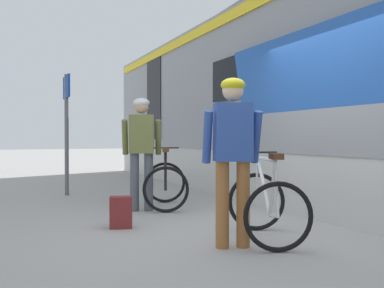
# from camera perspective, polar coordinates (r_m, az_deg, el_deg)

# --- Properties ---
(ground_plane) EXTENTS (80.00, 80.00, 0.00)m
(ground_plane) POSITION_cam_1_polar(r_m,az_deg,el_deg) (5.26, 8.35, -11.73)
(ground_plane) COLOR #A09E99
(cyclist_near_in_blue) EXTENTS (0.66, 0.43, 1.76)m
(cyclist_near_in_blue) POSITION_cam_1_polar(r_m,az_deg,el_deg) (4.46, 5.45, -0.30)
(cyclist_near_in_blue) COLOR #935B2D
(cyclist_near_in_blue) RESTS_ON ground
(cyclist_far_in_olive) EXTENTS (0.66, 0.46, 1.76)m
(cyclist_far_in_olive) POSITION_cam_1_polar(r_m,az_deg,el_deg) (6.72, -6.73, 0.08)
(cyclist_far_in_olive) COLOR #4C515B
(cyclist_far_in_olive) RESTS_ON ground
(bicycle_near_white) EXTENTS (1.05, 1.25, 0.99)m
(bicycle_near_white) POSITION_cam_1_polar(r_m,az_deg,el_deg) (4.87, 9.88, -7.91)
(bicycle_near_white) COLOR black
(bicycle_near_white) RESTS_ON ground
(bicycle_far_black) EXTENTS (1.04, 1.25, 0.99)m
(bicycle_far_black) POSITION_cam_1_polar(r_m,az_deg,el_deg) (7.05, -3.56, -5.19)
(bicycle_far_black) COLOR black
(bicycle_far_black) RESTS_ON ground
(backpack_on_platform) EXTENTS (0.32, 0.25, 0.40)m
(backpack_on_platform) POSITION_cam_1_polar(r_m,az_deg,el_deg) (5.55, -9.43, -8.95)
(backpack_on_platform) COLOR maroon
(backpack_on_platform) RESTS_ON ground
(platform_sign_post) EXTENTS (0.08, 0.70, 2.40)m
(platform_sign_post) POSITION_cam_1_polar(r_m,az_deg,el_deg) (8.86, -16.36, 3.92)
(platform_sign_post) COLOR #595B60
(platform_sign_post) RESTS_ON ground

